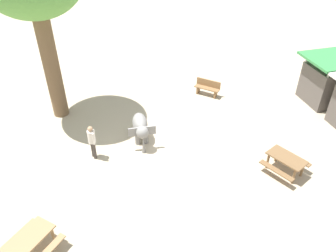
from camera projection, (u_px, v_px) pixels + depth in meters
ground_plane at (153, 149)px, 14.95m from camera, size 60.00×60.00×0.00m
elephant at (141, 127)px, 14.98m from camera, size 1.80×1.21×1.24m
person_handler at (92, 140)px, 13.96m from camera, size 0.49×0.32×1.62m
wooden_bench at (208, 87)px, 18.61m from camera, size 1.26×1.29×0.88m
picnic_table_near at (286, 161)px, 13.43m from camera, size 2.00×1.99×0.78m
picnic_table_far at (30, 242)px, 10.37m from camera, size 2.11×2.11×0.78m
market_stall_green at (326, 82)px, 17.66m from camera, size 2.50×2.50×2.52m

